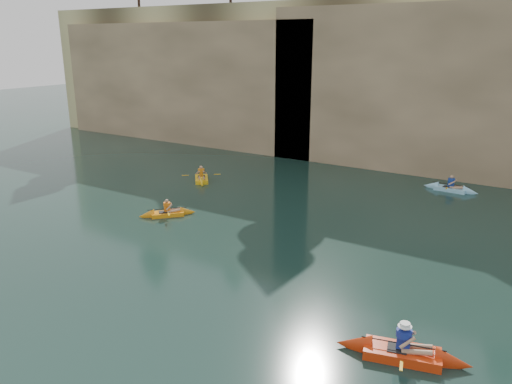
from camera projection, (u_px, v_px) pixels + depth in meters
The scene contains 10 objects.
ground at pixel (214, 315), 16.60m from camera, with size 160.00×160.00×0.00m, color black.
cliff at pixel (440, 76), 39.18m from camera, with size 70.00×16.00×12.00m, color tan.
cliff_slab_west at pixel (183, 81), 43.51m from camera, with size 26.00×2.40×10.56m, color tan.
cliff_slab_center at pixel (445, 89), 32.26m from camera, with size 24.00×2.40×11.40m, color tan.
sea_cave_west at pixel (197, 122), 42.93m from camera, with size 4.50×1.00×4.00m, color black.
sea_cave_center at pixel (350, 143), 35.97m from camera, with size 3.50×1.00×3.20m, color black.
main_kayaker at pixel (402, 352), 14.28m from camera, with size 3.89×2.50×1.41m.
kayaker_orange at pixel (167, 213), 25.88m from camera, with size 2.50×2.61×1.12m.
kayaker_yellow at pixel (201, 179), 32.24m from camera, with size 2.54×2.86×1.26m.
kayaker_ltblue_mid at pixel (450, 189), 30.12m from camera, with size 3.23×2.40×1.22m.
Camera 1 is at (8.95, -11.71, 8.77)m, focal length 35.00 mm.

